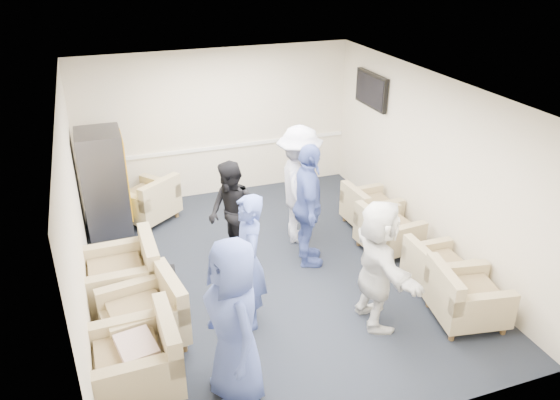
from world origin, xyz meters
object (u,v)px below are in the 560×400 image
object	(u,v)px
armchair_right_far	(368,209)
person_front_left	(234,322)
person_back_right	(299,185)
armchair_right_midfar	(386,233)
armchair_left_near	(140,362)
person_back_left	(231,214)
armchair_right_near	(463,298)
person_mid_right	(308,206)
armchair_right_midnear	(435,270)
armchair_corner	(149,202)
person_mid_left	(248,262)
armchair_left_mid	(148,317)
vending_machine	(105,183)
person_front_right	(378,264)
armchair_left_far	(126,277)

from	to	relation	value
armchair_right_far	person_front_left	size ratio (longest dim) A/B	0.44
person_back_right	armchair_right_midfar	bearing A→B (deg)	-112.31
armchair_left_near	person_back_left	xyz separation A→B (m)	(1.59, 2.17, 0.42)
armchair_right_near	person_back_right	distance (m)	2.95
armchair_left_near	person_mid_right	distance (m)	3.22
armchair_right_midnear	armchair_right_far	world-z (taller)	armchair_right_far
armchair_right_near	armchair_right_far	size ratio (longest dim) A/B	1.18
armchair_right_midnear	armchair_right_far	distance (m)	1.92
armchair_right_near	person_mid_right	xyz separation A→B (m)	(-1.32, 1.94, 0.60)
armchair_right_midnear	person_mid_right	xyz separation A→B (m)	(-1.40, 1.22, 0.64)
armchair_left_near	armchair_right_near	bearing A→B (deg)	86.07
armchair_corner	person_mid_right	bearing A→B (deg)	96.05
armchair_corner	person_back_right	xyz separation A→B (m)	(2.17, -1.45, 0.60)
armchair_right_midnear	person_front_left	xyz separation A→B (m)	(-3.08, -0.93, 0.62)
person_back_right	person_mid_left	bearing A→B (deg)	156.07
armchair_left_mid	person_back_left	size ratio (longest dim) A/B	0.64
vending_machine	person_front_right	size ratio (longest dim) A/B	1.02
armchair_right_midnear	person_mid_left	bearing A→B (deg)	87.94
armchair_left_mid	person_front_right	distance (m)	2.82
armchair_left_far	person_back_right	size ratio (longest dim) A/B	0.51
person_back_left	armchair_corner	bearing A→B (deg)	-162.87
person_front_left	person_mid_right	xyz separation A→B (m)	(1.68, 2.15, 0.01)
person_mid_left	person_back_left	distance (m)	1.48
armchair_corner	person_back_left	world-z (taller)	person_back_left
armchair_right_midfar	person_mid_right	bearing A→B (deg)	79.77
armchair_right_near	person_mid_right	world-z (taller)	person_mid_right
vending_machine	person_mid_left	bearing A→B (deg)	-64.30
armchair_left_near	armchair_right_far	distance (m)	4.72
armchair_right_midfar	person_back_left	bearing A→B (deg)	72.40
armchair_left_mid	armchair_corner	bearing A→B (deg)	163.61
vending_machine	person_front_right	world-z (taller)	vending_machine
armchair_right_near	armchair_right_midnear	xyz separation A→B (m)	(0.08, 0.72, -0.03)
armchair_right_near	armchair_right_midnear	size ratio (longest dim) A/B	1.26
armchair_right_near	person_mid_left	bearing A→B (deg)	80.92
armchair_left_near	person_front_left	bearing A→B (deg)	66.71
person_front_left	person_mid_left	xyz separation A→B (m)	(0.47, 1.08, -0.05)
armchair_right_midnear	person_front_right	bearing A→B (deg)	108.84
person_back_left	person_mid_left	bearing A→B (deg)	-19.59
person_front_left	armchair_right_near	bearing A→B (deg)	88.41
armchair_left_near	person_back_right	xyz separation A→B (m)	(2.76, 2.46, 0.58)
person_back_left	person_mid_right	size ratio (longest dim) A/B	0.85
armchair_right_near	armchair_left_far	bearing A→B (deg)	74.95
person_mid_right	person_front_right	xyz separation A→B (m)	(0.27, -1.57, -0.09)
person_front_left	armchair_right_far	bearing A→B (deg)	127.32
armchair_right_near	person_front_left	xyz separation A→B (m)	(-3.00, -0.21, 0.59)
armchair_corner	armchair_right_midnear	bearing A→B (deg)	98.11
armchair_right_near	person_front_right	size ratio (longest dim) A/B	0.57
vending_machine	armchair_right_far	bearing A→B (deg)	-17.75
armchair_left_far	armchair_right_far	size ratio (longest dim) A/B	1.18
armchair_corner	person_front_right	xyz separation A→B (m)	(2.31, -3.71, 0.50)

